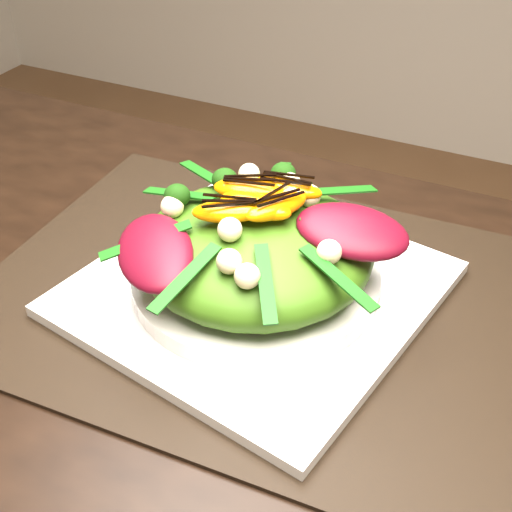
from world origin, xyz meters
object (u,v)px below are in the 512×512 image
at_px(dining_table, 89,418).
at_px(orange_segment, 248,195).
at_px(plate_base, 256,288).
at_px(salad_bowl, 256,276).
at_px(placemat, 256,295).
at_px(lettuce_mound, 256,248).

relative_size(dining_table, orange_segment, 25.15).
distance_m(dining_table, plate_base, 0.19).
xyz_separation_m(plate_base, salad_bowl, (0.00, 0.00, 0.01)).
height_order(dining_table, orange_segment, dining_table).
bearing_deg(placemat, salad_bowl, 0.00).
bearing_deg(dining_table, placemat, 69.34).
bearing_deg(salad_bowl, dining_table, -110.66).
height_order(placemat, lettuce_mound, lettuce_mound).
height_order(salad_bowl, orange_segment, orange_segment).
bearing_deg(orange_segment, placemat, -45.16).
distance_m(plate_base, salad_bowl, 0.01).
distance_m(dining_table, orange_segment, 0.23).
xyz_separation_m(placemat, orange_segment, (-0.01, 0.02, 0.10)).
bearing_deg(lettuce_mound, placemat, -90.00).
xyz_separation_m(dining_table, orange_segment, (0.05, 0.19, 0.12)).
relative_size(placemat, orange_segment, 7.84).
distance_m(placemat, plate_base, 0.01).
distance_m(plate_base, lettuce_mound, 0.05).
bearing_deg(orange_segment, salad_bowl, -45.16).
height_order(placemat, plate_base, plate_base).
bearing_deg(placemat, orange_segment, 134.84).
relative_size(plate_base, orange_segment, 4.59).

